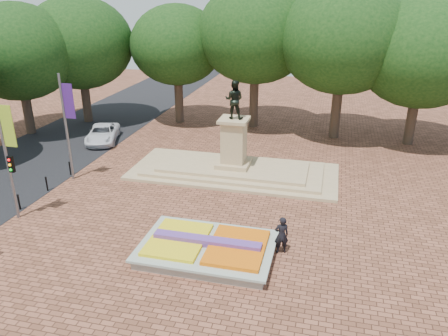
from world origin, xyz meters
name	(u,v)px	position (x,y,z in m)	size (l,w,h in m)	color
ground	(199,231)	(0.00, 0.00, 0.00)	(90.00, 90.00, 0.00)	brown
asphalt_street	(17,169)	(-15.00, 5.00, 0.01)	(9.00, 90.00, 0.02)	black
flower_bed	(208,248)	(1.03, -2.00, 0.38)	(6.30, 4.30, 0.91)	gray
monument	(234,161)	(0.00, 8.00, 0.88)	(14.00, 6.00, 6.40)	tan
tree_row_back	(289,55)	(2.33, 18.00, 6.67)	(44.80, 8.80, 10.43)	#372A1E
banner_poles	(3,154)	(-10.08, -1.31, 3.88)	(0.88, 11.17, 7.00)	slate
bollard_row	(3,212)	(-10.70, -1.50, 0.53)	(0.12, 13.12, 0.98)	black
van	(103,134)	(-12.00, 11.94, 0.68)	(2.26, 4.91, 1.36)	silver
pedestrian	(281,235)	(4.37, -0.93, 0.95)	(0.69, 0.46, 1.90)	black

